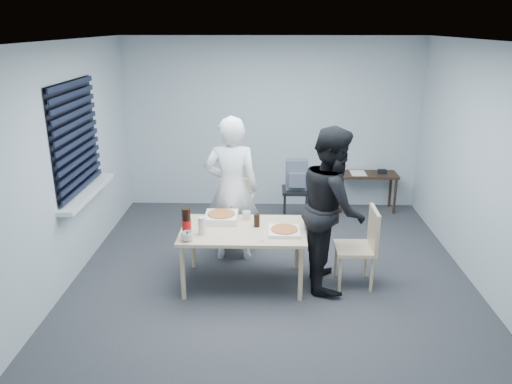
{
  "coord_description": "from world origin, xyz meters",
  "views": [
    {
      "loc": [
        -0.05,
        -5.06,
        2.76
      ],
      "look_at": [
        -0.18,
        0.1,
        1.01
      ],
      "focal_mm": 35.0,
      "sensor_mm": 36.0,
      "label": 1
    }
  ],
  "objects_px": {
    "side_table": "(368,178)",
    "stool": "(296,196)",
    "mug_a": "(187,236)",
    "soda_bottle": "(187,223)",
    "mug_b": "(247,215)",
    "person_black": "(332,208)",
    "backpack": "(297,175)",
    "dining_table": "(243,234)",
    "person_white": "(232,189)",
    "chair_far": "(236,209)",
    "chair_right": "(363,242)"
  },
  "relations": [
    {
      "from": "side_table",
      "to": "stool",
      "type": "relative_size",
      "value": 1.6
    },
    {
      "from": "mug_a",
      "to": "soda_bottle",
      "type": "distance_m",
      "value": 0.14
    },
    {
      "from": "side_table",
      "to": "mug_b",
      "type": "relative_size",
      "value": 8.84
    },
    {
      "from": "side_table",
      "to": "person_black",
      "type": "bearing_deg",
      "value": -109.84
    },
    {
      "from": "backpack",
      "to": "mug_b",
      "type": "height_order",
      "value": "backpack"
    },
    {
      "from": "side_table",
      "to": "backpack",
      "type": "bearing_deg",
      "value": -148.88
    },
    {
      "from": "dining_table",
      "to": "soda_bottle",
      "type": "relative_size",
      "value": 4.28
    },
    {
      "from": "dining_table",
      "to": "mug_b",
      "type": "distance_m",
      "value": 0.31
    },
    {
      "from": "person_white",
      "to": "mug_b",
      "type": "xyz_separation_m",
      "value": [
        0.19,
        -0.37,
        -0.18
      ]
    },
    {
      "from": "soda_bottle",
      "to": "person_white",
      "type": "bearing_deg",
      "value": 65.28
    },
    {
      "from": "chair_far",
      "to": "soda_bottle",
      "type": "height_order",
      "value": "soda_bottle"
    },
    {
      "from": "stool",
      "to": "side_table",
      "type": "bearing_deg",
      "value": 30.64
    },
    {
      "from": "side_table",
      "to": "stool",
      "type": "bearing_deg",
      "value": -149.36
    },
    {
      "from": "chair_right",
      "to": "stool",
      "type": "distance_m",
      "value": 1.81
    },
    {
      "from": "dining_table",
      "to": "stool",
      "type": "relative_size",
      "value": 2.43
    },
    {
      "from": "side_table",
      "to": "backpack",
      "type": "relative_size",
      "value": 2.08
    },
    {
      "from": "person_white",
      "to": "backpack",
      "type": "distance_m",
      "value": 1.33
    },
    {
      "from": "chair_right",
      "to": "person_white",
      "type": "relative_size",
      "value": 0.5
    },
    {
      "from": "dining_table",
      "to": "person_black",
      "type": "height_order",
      "value": "person_black"
    },
    {
      "from": "person_black",
      "to": "mug_b",
      "type": "distance_m",
      "value": 0.98
    },
    {
      "from": "person_black",
      "to": "mug_b",
      "type": "bearing_deg",
      "value": 76.39
    },
    {
      "from": "dining_table",
      "to": "mug_a",
      "type": "xyz_separation_m",
      "value": [
        -0.55,
        -0.33,
        0.11
      ]
    },
    {
      "from": "chair_far",
      "to": "person_black",
      "type": "bearing_deg",
      "value": -39.83
    },
    {
      "from": "chair_right",
      "to": "backpack",
      "type": "bearing_deg",
      "value": 110.91
    },
    {
      "from": "mug_b",
      "to": "soda_bottle",
      "type": "xyz_separation_m",
      "value": [
        -0.6,
        -0.51,
        0.1
      ]
    },
    {
      "from": "stool",
      "to": "backpack",
      "type": "distance_m",
      "value": 0.32
    },
    {
      "from": "stool",
      "to": "backpack",
      "type": "xyz_separation_m",
      "value": [
        -0.0,
        -0.01,
        0.32
      ]
    },
    {
      "from": "dining_table",
      "to": "mug_a",
      "type": "height_order",
      "value": "mug_a"
    },
    {
      "from": "backpack",
      "to": "soda_bottle",
      "type": "xyz_separation_m",
      "value": [
        -1.24,
        -1.91,
        0.05
      ]
    },
    {
      "from": "stool",
      "to": "soda_bottle",
      "type": "distance_m",
      "value": 2.32
    },
    {
      "from": "person_white",
      "to": "chair_far",
      "type": "bearing_deg",
      "value": -93.98
    },
    {
      "from": "chair_right",
      "to": "backpack",
      "type": "xyz_separation_m",
      "value": [
        -0.64,
        1.68,
        0.25
      ]
    },
    {
      "from": "side_table",
      "to": "backpack",
      "type": "height_order",
      "value": "backpack"
    },
    {
      "from": "chair_far",
      "to": "side_table",
      "type": "relative_size",
      "value": 1.01
    },
    {
      "from": "dining_table",
      "to": "chair_far",
      "type": "relative_size",
      "value": 1.51
    },
    {
      "from": "chair_far",
      "to": "chair_right",
      "type": "height_order",
      "value": "same"
    },
    {
      "from": "dining_table",
      "to": "mug_b",
      "type": "xyz_separation_m",
      "value": [
        0.03,
        0.29,
        0.11
      ]
    },
    {
      "from": "chair_far",
      "to": "side_table",
      "type": "distance_m",
      "value": 2.38
    },
    {
      "from": "chair_right",
      "to": "soda_bottle",
      "type": "xyz_separation_m",
      "value": [
        -1.88,
        -0.23,
        0.29
      ]
    },
    {
      "from": "chair_far",
      "to": "stool",
      "type": "bearing_deg",
      "value": 41.74
    },
    {
      "from": "person_white",
      "to": "stool",
      "type": "distance_m",
      "value": 1.4
    },
    {
      "from": "chair_right",
      "to": "soda_bottle",
      "type": "height_order",
      "value": "soda_bottle"
    },
    {
      "from": "soda_bottle",
      "to": "chair_far",
      "type": "bearing_deg",
      "value": 70.4
    },
    {
      "from": "side_table",
      "to": "mug_b",
      "type": "bearing_deg",
      "value": -130.32
    },
    {
      "from": "mug_a",
      "to": "backpack",
      "type": "bearing_deg",
      "value": 58.8
    },
    {
      "from": "side_table",
      "to": "stool",
      "type": "height_order",
      "value": "side_table"
    },
    {
      "from": "backpack",
      "to": "mug_a",
      "type": "relative_size",
      "value": 3.46
    },
    {
      "from": "mug_b",
      "to": "stool",
      "type": "bearing_deg",
      "value": 65.7
    },
    {
      "from": "chair_far",
      "to": "person_white",
      "type": "height_order",
      "value": "person_white"
    },
    {
      "from": "chair_far",
      "to": "mug_b",
      "type": "height_order",
      "value": "chair_far"
    }
  ]
}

